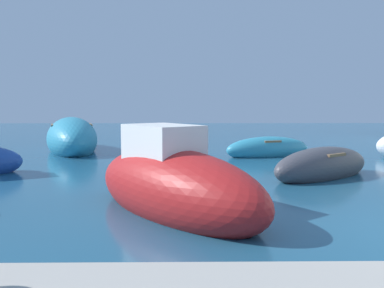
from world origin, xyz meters
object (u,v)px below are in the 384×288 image
(moored_boat_0, at_px, (72,139))
(moored_boat_3, at_px, (268,149))
(moored_boat_5, at_px, (173,185))
(moored_boat_8, at_px, (322,166))

(moored_boat_0, distance_m, moored_boat_3, 9.07)
(moored_boat_5, distance_m, moored_boat_8, 5.87)
(moored_boat_0, relative_size, moored_boat_8, 1.66)
(moored_boat_0, xyz_separation_m, moored_boat_5, (5.11, -11.06, -0.03))
(moored_boat_0, distance_m, moored_boat_8, 11.88)
(moored_boat_5, bearing_deg, moored_boat_3, 121.23)
(moored_boat_0, relative_size, moored_boat_5, 1.26)
(moored_boat_5, bearing_deg, moored_boat_0, 168.60)
(moored_boat_3, xyz_separation_m, moored_boat_5, (-3.70, -8.89, 0.24))
(moored_boat_5, bearing_deg, moored_boat_8, 95.65)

